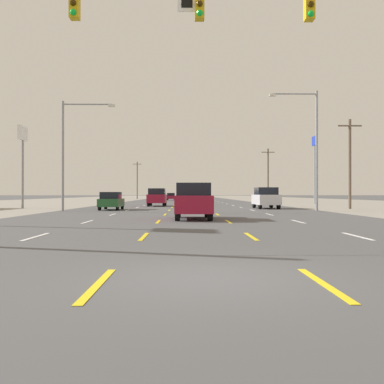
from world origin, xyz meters
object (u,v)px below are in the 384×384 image
(suv_center_turn_nearest, at_px, (193,200))
(suv_far_right_mid, at_px, (266,198))
(hatchback_far_left_near, at_px, (111,201))
(streetlight_right_row_0, at_px, (312,142))
(pole_sign_left_row_1, at_px, (23,146))
(pole_sign_right_row_1, at_px, (315,155))
(suv_center_turn_far, at_px, (188,196))
(suv_inner_left_midfar, at_px, (157,197))
(hatchback_inner_left_distant_a, at_px, (171,196))
(sedan_far_left_farthest, at_px, (155,197))
(streetlight_left_row_0, at_px, (69,147))
(sedan_center_turn_farther, at_px, (187,197))

(suv_center_turn_nearest, distance_m, suv_far_right_mid, 18.42)
(hatchback_far_left_near, distance_m, streetlight_right_row_0, 17.45)
(suv_center_turn_nearest, distance_m, pole_sign_left_row_1, 24.64)
(suv_center_turn_nearest, height_order, pole_sign_right_row_1, pole_sign_right_row_1)
(suv_center_turn_far, bearing_deg, streetlight_right_row_0, -76.63)
(suv_center_turn_far, xyz_separation_m, streetlight_right_row_0, (9.70, -40.82, 4.55))
(hatchback_far_left_near, xyz_separation_m, pole_sign_left_row_1, (-9.24, 4.49, 5.18))
(suv_inner_left_midfar, height_order, pole_sign_left_row_1, pole_sign_left_row_1)
(hatchback_inner_left_distant_a, bearing_deg, sedan_far_left_farthest, -169.98)
(suv_center_turn_far, distance_m, pole_sign_right_row_1, 25.38)
(suv_far_right_mid, bearing_deg, sedan_far_left_farthest, 105.36)
(streetlight_right_row_0, bearing_deg, pole_sign_left_row_1, 164.21)
(suv_center_turn_far, bearing_deg, suv_center_turn_nearest, -90.03)
(pole_sign_right_row_1, relative_size, streetlight_left_row_0, 1.02)
(sedan_center_turn_farther, relative_size, pole_sign_left_row_1, 0.57)
(pole_sign_right_row_1, bearing_deg, hatchback_inner_left_distant_a, 119.48)
(streetlight_left_row_0, bearing_deg, pole_sign_right_row_1, 40.41)
(suv_inner_left_midfar, xyz_separation_m, streetlight_left_row_0, (-6.11, -14.26, 4.12))
(suv_inner_left_midfar, distance_m, sedan_center_turn_farther, 36.31)
(suv_far_right_mid, relative_size, streetlight_left_row_0, 0.56)
(hatchback_far_left_near, xyz_separation_m, streetlight_left_row_0, (-2.90, -2.80, 4.37))
(pole_sign_right_row_1, bearing_deg, streetlight_right_row_0, -107.05)
(suv_inner_left_midfar, bearing_deg, streetlight_left_row_0, -113.18)
(hatchback_far_left_near, relative_size, streetlight_right_row_0, 0.40)
(suv_inner_left_midfar, distance_m, sedan_far_left_farthest, 43.18)
(sedan_far_left_farthest, height_order, pole_sign_right_row_1, pole_sign_right_row_1)
(sedan_center_turn_farther, distance_m, streetlight_right_row_0, 51.58)
(sedan_far_left_farthest, distance_m, hatchback_inner_left_distant_a, 3.45)
(suv_center_turn_nearest, xyz_separation_m, sedan_far_left_farthest, (-6.87, 68.06, -0.27))
(suv_center_turn_far, relative_size, hatchback_inner_left_distant_a, 1.26)
(suv_center_turn_far, xyz_separation_m, sedan_far_left_farthest, (-6.89, 16.50, -0.27))
(streetlight_right_row_0, bearing_deg, sedan_far_left_farthest, 106.15)
(suv_center_turn_far, relative_size, pole_sign_left_row_1, 0.62)
(pole_sign_left_row_1, distance_m, streetlight_left_row_0, 9.69)
(hatchback_inner_left_distant_a, height_order, pole_sign_right_row_1, pole_sign_right_row_1)
(suv_center_turn_far, bearing_deg, suv_inner_left_midfar, -97.79)
(hatchback_inner_left_distant_a, distance_m, streetlight_right_row_0, 59.60)
(suv_center_turn_nearest, height_order, sedan_far_left_farthest, suv_center_turn_nearest)
(sedan_far_left_farthest, relative_size, pole_sign_right_row_1, 0.50)
(suv_center_turn_nearest, xyz_separation_m, pole_sign_left_row_1, (-16.06, 18.03, 4.94))
(suv_inner_left_midfar, distance_m, hatchback_inner_left_distant_a, 43.66)
(hatchback_inner_left_distant_a, distance_m, pole_sign_left_row_1, 52.43)
(suv_center_turn_nearest, xyz_separation_m, suv_far_right_mid, (7.16, 16.98, 0.00))
(hatchback_inner_left_distant_a, distance_m, streetlight_left_row_0, 58.42)
(suv_far_right_mid, height_order, pole_sign_left_row_1, pole_sign_left_row_1)
(suv_inner_left_midfar, bearing_deg, hatchback_far_left_near, -105.62)
(suv_far_right_mid, bearing_deg, suv_inner_left_midfar, 143.30)
(suv_center_turn_nearest, xyz_separation_m, streetlight_left_row_0, (-9.72, 10.74, 4.12))
(sedan_center_turn_farther, bearing_deg, suv_center_turn_nearest, -89.91)
(hatchback_far_left_near, height_order, pole_sign_right_row_1, pole_sign_right_row_1)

